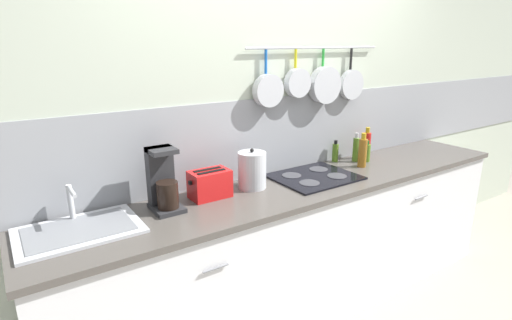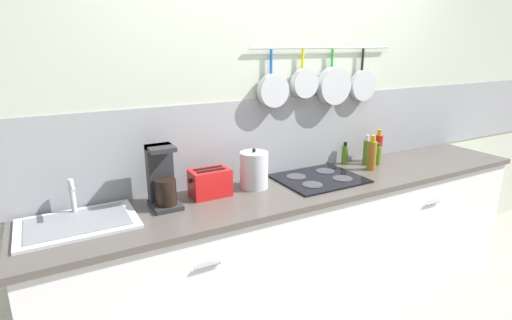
# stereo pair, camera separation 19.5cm
# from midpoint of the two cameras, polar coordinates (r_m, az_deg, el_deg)

# --- Properties ---
(ground_plane) EXTENTS (12.00, 12.00, 0.00)m
(ground_plane) POSITION_cam_midpoint_polar(r_m,az_deg,el_deg) (3.02, 9.18, -20.37)
(ground_plane) COLOR #9E9384
(wall_back) EXTENTS (7.20, 0.15, 2.60)m
(wall_back) POSITION_cam_midpoint_polar(r_m,az_deg,el_deg) (2.73, 6.25, 5.46)
(wall_back) COLOR #B2BCA8
(wall_back) RESTS_ON ground_plane
(cabinet_base) EXTENTS (3.33, 0.55, 0.90)m
(cabinet_base) POSITION_cam_midpoint_polar(r_m,az_deg,el_deg) (2.77, 9.62, -12.89)
(cabinet_base) COLOR silver
(cabinet_base) RESTS_ON ground_plane
(countertop) EXTENTS (3.37, 0.57, 0.03)m
(countertop) POSITION_cam_midpoint_polar(r_m,az_deg,el_deg) (2.58, 10.11, -3.79)
(countertop) COLOR #4C4742
(countertop) RESTS_ON cabinet_base
(sink_basin) EXTENTS (0.56, 0.38, 0.19)m
(sink_basin) POSITION_cam_midpoint_polar(r_m,az_deg,el_deg) (2.13, -21.77, -8.23)
(sink_basin) COLOR #B7BABF
(sink_basin) RESTS_ON countertop
(coffee_maker) EXTENTS (0.15, 0.20, 0.34)m
(coffee_maker) POSITION_cam_midpoint_polar(r_m,az_deg,el_deg) (2.20, -10.77, -3.00)
(coffee_maker) COLOR #262628
(coffee_maker) RESTS_ON countertop
(toaster) EXTENTS (0.24, 0.14, 0.16)m
(toaster) POSITION_cam_midpoint_polar(r_m,az_deg,el_deg) (2.32, -4.21, -3.27)
(toaster) COLOR red
(toaster) RESTS_ON countertop
(kettle) EXTENTS (0.17, 0.17, 0.25)m
(kettle) POSITION_cam_midpoint_polar(r_m,az_deg,el_deg) (2.44, 2.00, -1.45)
(kettle) COLOR #B7BABF
(kettle) RESTS_ON countertop
(cooktop) EXTENTS (0.54, 0.45, 0.01)m
(cooktop) POSITION_cam_midpoint_polar(r_m,az_deg,el_deg) (2.66, 11.10, -2.62)
(cooktop) COLOR black
(cooktop) RESTS_ON countertop
(bottle_sesame_oil) EXTENTS (0.05, 0.05, 0.16)m
(bottle_sesame_oil) POSITION_cam_midpoint_polar(r_m,az_deg,el_deg) (3.03, 14.38, 0.79)
(bottle_sesame_oil) COLOR #4C721E
(bottle_sesame_oil) RESTS_ON countertop
(bottle_cooking_wine) EXTENTS (0.06, 0.06, 0.25)m
(bottle_cooking_wine) POSITION_cam_midpoint_polar(r_m,az_deg,el_deg) (2.93, 18.07, 0.70)
(bottle_cooking_wine) COLOR #8C5919
(bottle_cooking_wine) RESTS_ON countertop
(bottle_olive_oil) EXTENTS (0.05, 0.05, 0.22)m
(bottle_olive_oil) POSITION_cam_midpoint_polar(r_m,az_deg,el_deg) (3.06, 17.24, 1.18)
(bottle_olive_oil) COLOR #4C721E
(bottle_olive_oil) RESTS_ON countertop
(bottle_vinegar) EXTENTS (0.06, 0.06, 0.16)m
(bottle_vinegar) POSITION_cam_midpoint_polar(r_m,az_deg,el_deg) (3.08, 18.65, 0.66)
(bottle_vinegar) COLOR #4C721E
(bottle_vinegar) RESTS_ON countertop
(bottle_hot_sauce) EXTENTS (0.06, 0.06, 0.24)m
(bottle_hot_sauce) POSITION_cam_midpoint_polar(r_m,az_deg,el_deg) (3.16, 18.79, 1.73)
(bottle_hot_sauce) COLOR red
(bottle_hot_sauce) RESTS_ON countertop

